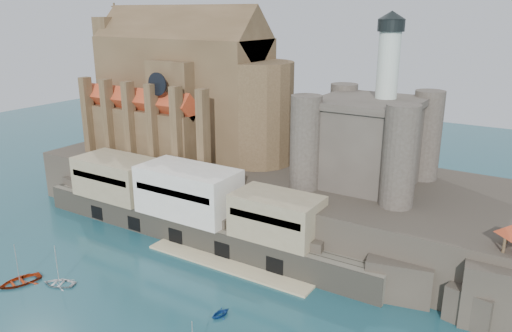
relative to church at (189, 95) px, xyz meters
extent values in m
plane|color=#17424C|center=(24.13, -41.85, -22.13)|extent=(300.00, 300.00, 0.00)
cube|color=#2C2721|center=(24.13, -1.85, -17.13)|extent=(100.00, 34.00, 10.00)
cube|color=#2C2721|center=(-13.87, -18.35, -19.13)|extent=(9.00, 5.00, 6.00)
cube|color=#2C2721|center=(2.13, -18.35, -19.13)|extent=(9.00, 5.00, 6.00)
cube|color=#2C2721|center=(19.13, -18.35, -19.13)|extent=(9.00, 5.00, 6.00)
cube|color=#2C2721|center=(36.13, -18.35, -19.13)|extent=(9.00, 5.00, 6.00)
cube|color=#2C2721|center=(52.13, -18.35, -19.13)|extent=(9.00, 5.00, 6.00)
cube|color=#676152|center=(16.13, -19.35, -19.88)|extent=(70.00, 6.00, 4.50)
cube|color=#C7B585|center=(26.13, -23.85, -21.98)|extent=(30.00, 4.00, 0.40)
cube|color=black|center=(-5.87, -22.25, -20.53)|extent=(3.00, 0.40, 2.60)
cube|color=black|center=(4.13, -22.25, -20.53)|extent=(3.00, 0.40, 2.60)
cube|color=black|center=(14.13, -22.25, -20.53)|extent=(3.00, 0.40, 2.60)
cube|color=black|center=(24.13, -22.25, -20.53)|extent=(3.00, 0.40, 2.60)
cube|color=black|center=(34.13, -22.25, -20.53)|extent=(3.00, 0.40, 2.60)
cube|color=#998A67|center=(-3.87, -18.35, -13.88)|extent=(16.00, 9.00, 7.50)
cube|color=silver|center=(14.13, -18.35, -13.38)|extent=(18.00, 9.00, 8.50)
cube|color=#998A67|center=(32.13, -18.35, -14.13)|extent=(14.00, 8.00, 7.00)
cube|color=#4F3C25|center=(-1.87, 0.15, -0.13)|extent=(38.00, 14.00, 24.00)
cube|color=#4F3C25|center=(-1.87, 0.15, 11.87)|extent=(38.00, 13.01, 13.01)
cylinder|color=#4F3C25|center=(17.13, 0.15, -2.13)|extent=(14.00, 14.00, 20.00)
cube|color=#4F3C25|center=(2.13, 0.15, -2.13)|extent=(10.00, 20.00, 20.00)
cube|color=#4F3C25|center=(-5.87, -9.35, -7.13)|extent=(28.00, 5.00, 10.00)
cube|color=#4F3C25|center=(-5.87, 9.65, -7.13)|extent=(28.00, 5.00, 10.00)
cube|color=#B23B1E|center=(-5.87, -9.35, -0.53)|extent=(28.00, 5.66, 5.66)
cube|color=#B23B1E|center=(-5.87, 9.65, -0.53)|extent=(28.00, 5.66, 5.66)
cube|color=#4F3C25|center=(-20.87, 0.15, 1.87)|extent=(4.00, 10.00, 28.00)
cylinder|color=black|center=(2.13, -11.90, 3.87)|extent=(4.40, 0.30, 4.40)
cube|color=#4F3C25|center=(-17.87, -12.35, -4.13)|extent=(1.60, 2.20, 16.00)
cube|color=#4F3C25|center=(-11.67, -12.35, -4.13)|extent=(1.60, 2.20, 16.00)
cube|color=#4F3C25|center=(-5.47, -12.35, -4.13)|extent=(1.60, 2.20, 16.00)
cube|color=#4F3C25|center=(0.73, -12.35, -4.13)|extent=(1.60, 2.20, 16.00)
cube|color=#4F3C25|center=(6.93, -12.35, -4.13)|extent=(1.60, 2.20, 16.00)
cube|color=#4F3C25|center=(13.13, -12.35, -4.13)|extent=(1.60, 2.20, 16.00)
cube|color=#443D35|center=(40.13, -0.85, -5.13)|extent=(16.00, 16.00, 14.00)
cube|color=#443D35|center=(40.13, -0.85, 2.27)|extent=(17.00, 17.00, 1.20)
cylinder|color=#443D35|center=(32.13, -8.85, -4.13)|extent=(5.20, 5.20, 16.00)
cylinder|color=#443D35|center=(48.13, -8.85, -4.13)|extent=(5.20, 5.20, 16.00)
cylinder|color=#443D35|center=(32.13, 7.15, -4.13)|extent=(5.20, 5.20, 16.00)
cylinder|color=#443D35|center=(48.13, 7.15, -4.13)|extent=(5.20, 5.20, 16.00)
cylinder|color=silver|center=(42.13, 1.15, 7.87)|extent=(3.60, 3.60, 12.00)
cylinder|color=black|center=(42.13, 1.15, 14.87)|extent=(4.40, 4.40, 2.00)
cone|color=black|center=(42.13, 1.15, 16.47)|extent=(4.60, 4.60, 1.40)
cube|color=#2C2721|center=(66.13, -15.85, -17.78)|extent=(12.00, 10.00, 8.70)
cube|color=#2C2721|center=(62.13, -18.85, -19.63)|extent=(6.00, 5.00, 5.00)
cylinder|color=#4F3C25|center=(64.53, -17.45, -11.83)|extent=(0.36, 0.36, 3.20)
cylinder|color=#4F3C25|center=(64.53, -14.25, -11.83)|extent=(0.36, 0.36, 3.20)
imported|color=#A2290B|center=(2.79, -44.81, -22.13)|extent=(4.52, 2.51, 6.08)
imported|color=silver|center=(8.16, -41.91, -22.13)|extent=(2.27, 3.66, 4.94)
imported|color=navy|center=(33.40, -35.67, -22.13)|extent=(2.85, 2.12, 2.96)
camera|label=1|loc=(68.23, -82.30, 17.01)|focal=35.00mm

